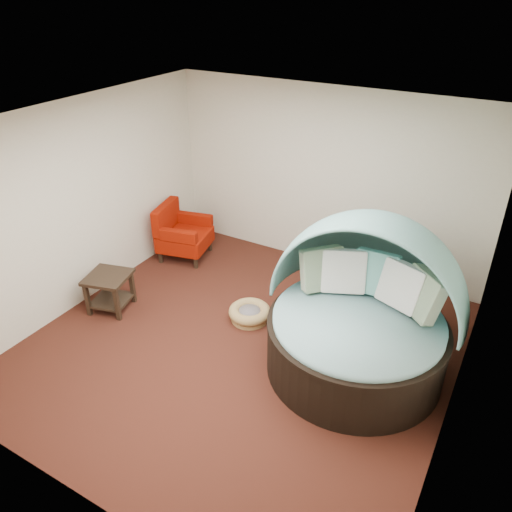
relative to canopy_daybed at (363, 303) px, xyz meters
The scene contains 10 objects.
floor 1.69m from the canopy_daybed, 162.09° to the right, with size 5.00×5.00×0.00m, color #401B12.
wall_back 2.53m from the canopy_daybed, 123.70° to the left, with size 5.00×5.00×0.00m, color beige.
wall_front 3.29m from the canopy_daybed, 114.99° to the right, with size 5.00×5.00×0.00m, color beige.
wall_left 3.93m from the canopy_daybed, behind, with size 5.00×5.00×0.00m, color beige.
wall_right 1.32m from the canopy_daybed, 21.44° to the right, with size 5.00×5.00×0.00m, color beige.
ceiling 2.40m from the canopy_daybed, 162.09° to the right, with size 5.00×5.00×0.00m, color white.
canopy_daybed is the anchor object (origin of this frame).
pet_basket 1.74m from the canopy_daybed, behind, with size 0.64×0.64×0.20m.
red_armchair 3.62m from the canopy_daybed, 162.63° to the left, with size 0.92×0.92×0.90m.
side_table 3.47m from the canopy_daybed, 169.33° to the right, with size 0.68×0.68×0.53m.
Camera 1 is at (2.64, -4.19, 4.12)m, focal length 35.00 mm.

